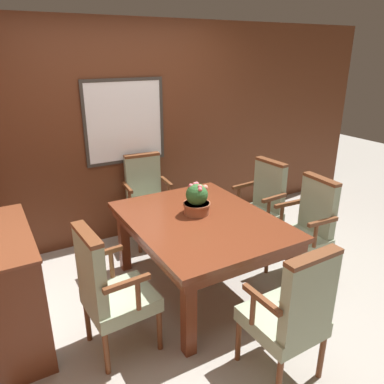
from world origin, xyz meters
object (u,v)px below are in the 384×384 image
(dining_table, at_px, (200,228))
(chair_right_near, at_px, (307,227))
(potted_plant, at_px, (197,200))
(sideboard_cabinet, at_px, (9,288))
(chair_right_far, at_px, (261,204))
(chair_left_near, at_px, (109,288))
(chair_head_near, at_px, (292,312))
(chair_head_far, at_px, (147,196))

(dining_table, bearing_deg, chair_right_near, -18.35)
(potted_plant, height_order, sideboard_cabinet, potted_plant)
(chair_right_far, distance_m, sideboard_cabinet, 2.56)
(chair_left_near, bearing_deg, chair_head_near, -135.08)
(sideboard_cabinet, bearing_deg, chair_head_near, -40.33)
(chair_head_far, xyz_separation_m, sideboard_cabinet, (-1.56, -1.03, -0.08))
(chair_head_far, bearing_deg, sideboard_cabinet, -141.69)
(potted_plant, bearing_deg, chair_left_near, -155.26)
(dining_table, xyz_separation_m, chair_right_far, (0.97, 0.33, -0.09))
(chair_right_far, distance_m, potted_plant, 1.02)
(chair_right_near, height_order, potted_plant, potted_plant)
(chair_right_far, height_order, chair_left_near, same)
(chair_head_far, bearing_deg, chair_head_near, -84.99)
(dining_table, height_order, potted_plant, potted_plant)
(chair_right_near, xyz_separation_m, chair_left_near, (-1.96, -0.02, 0.00))
(chair_right_near, height_order, chair_head_near, same)
(dining_table, height_order, chair_right_far, chair_right_far)
(dining_table, xyz_separation_m, chair_head_far, (-0.02, 1.17, -0.09))
(chair_head_far, distance_m, sideboard_cabinet, 1.87)
(chair_left_near, relative_size, sideboard_cabinet, 0.96)
(dining_table, height_order, chair_head_far, chair_head_far)
(potted_plant, bearing_deg, chair_right_near, -24.26)
(chair_head_far, xyz_separation_m, potted_plant, (0.05, -1.06, 0.32))
(chair_right_far, bearing_deg, chair_head_far, -134.51)
(chair_right_far, distance_m, chair_left_near, 2.05)
(chair_head_near, relative_size, potted_plant, 3.42)
(chair_right_near, bearing_deg, chair_left_near, -85.89)
(chair_right_near, relative_size, potted_plant, 3.42)
(chair_left_near, bearing_deg, chair_right_far, -74.30)
(chair_right_near, xyz_separation_m, chair_head_far, (-1.01, 1.50, 0.00))
(chair_right_near, relative_size, chair_right_far, 1.00)
(chair_right_near, xyz_separation_m, chair_head_near, (-1.01, -0.86, 0.00))
(dining_table, bearing_deg, sideboard_cabinet, 174.87)
(sideboard_cabinet, bearing_deg, dining_table, -5.13)
(chair_left_near, distance_m, potted_plant, 1.14)
(chair_head_far, xyz_separation_m, chair_head_near, (-0.00, -2.35, 0.00))
(chair_left_near, bearing_deg, potted_plant, -68.90)
(chair_right_far, xyz_separation_m, potted_plant, (-0.95, -0.22, 0.32))
(chair_left_near, bearing_deg, sideboard_cabinet, 47.82)
(chair_left_near, bearing_deg, chair_head_far, -35.53)
(potted_plant, bearing_deg, sideboard_cabinet, 178.73)
(dining_table, xyz_separation_m, chair_left_near, (-0.96, -0.35, -0.09))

